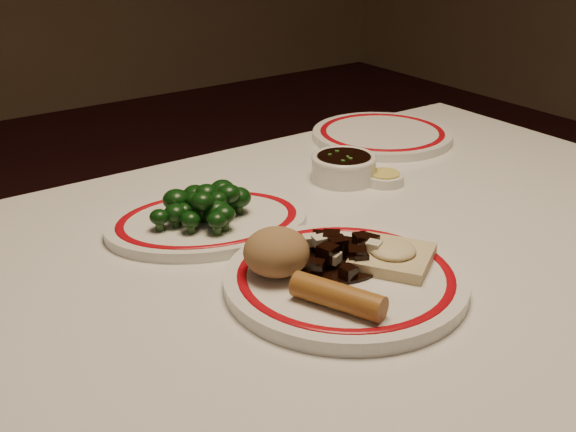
{
  "coord_description": "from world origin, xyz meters",
  "views": [
    {
      "loc": [
        -0.6,
        -0.65,
        1.19
      ],
      "look_at": [
        -0.1,
        0.05,
        0.8
      ],
      "focal_mm": 45.0,
      "sensor_mm": 36.0,
      "label": 1
    }
  ],
  "objects_px": {
    "dining_table": "(369,302)",
    "spring_roll": "(338,296)",
    "soy_bowl": "(344,168)",
    "fried_wonton": "(393,255)",
    "stirfry_heap": "(337,253)",
    "broccoli_pile": "(206,202)",
    "broccoli_plate": "(208,222)",
    "main_plate": "(345,279)",
    "rice_mound": "(276,252)"
  },
  "relations": [
    {
      "from": "rice_mound",
      "to": "broccoli_pile",
      "type": "bearing_deg",
      "value": 86.12
    },
    {
      "from": "main_plate",
      "to": "dining_table",
      "type": "bearing_deg",
      "value": 33.76
    },
    {
      "from": "dining_table",
      "to": "spring_roll",
      "type": "height_order",
      "value": "spring_roll"
    },
    {
      "from": "stirfry_heap",
      "to": "broccoli_pile",
      "type": "height_order",
      "value": "broccoli_pile"
    },
    {
      "from": "spring_roll",
      "to": "broccoli_plate",
      "type": "bearing_deg",
      "value": 66.64
    },
    {
      "from": "main_plate",
      "to": "fried_wonton",
      "type": "relative_size",
      "value": 2.69
    },
    {
      "from": "dining_table",
      "to": "stirfry_heap",
      "type": "distance_m",
      "value": 0.15
    },
    {
      "from": "stirfry_heap",
      "to": "broccoli_pile",
      "type": "relative_size",
      "value": 0.85
    },
    {
      "from": "fried_wonton",
      "to": "stirfry_heap",
      "type": "xyz_separation_m",
      "value": [
        -0.05,
        0.04,
        -0.0
      ]
    },
    {
      "from": "soy_bowl",
      "to": "fried_wonton",
      "type": "bearing_deg",
      "value": -118.7
    },
    {
      "from": "stirfry_heap",
      "to": "broccoli_plate",
      "type": "xyz_separation_m",
      "value": [
        -0.07,
        0.21,
        -0.02
      ]
    },
    {
      "from": "spring_roll",
      "to": "broccoli_plate",
      "type": "height_order",
      "value": "spring_roll"
    },
    {
      "from": "dining_table",
      "to": "rice_mound",
      "type": "bearing_deg",
      "value": -173.47
    },
    {
      "from": "fried_wonton",
      "to": "broccoli_plate",
      "type": "relative_size",
      "value": 0.38
    },
    {
      "from": "rice_mound",
      "to": "spring_roll",
      "type": "distance_m",
      "value": 0.11
    },
    {
      "from": "fried_wonton",
      "to": "broccoli_pile",
      "type": "bearing_deg",
      "value": 115.09
    },
    {
      "from": "broccoli_pile",
      "to": "spring_roll",
      "type": "bearing_deg",
      "value": -90.56
    },
    {
      "from": "stirfry_heap",
      "to": "broccoli_plate",
      "type": "relative_size",
      "value": 0.38
    },
    {
      "from": "dining_table",
      "to": "main_plate",
      "type": "relative_size",
      "value": 3.5
    },
    {
      "from": "stirfry_heap",
      "to": "soy_bowl",
      "type": "distance_m",
      "value": 0.32
    },
    {
      "from": "main_plate",
      "to": "fried_wonton",
      "type": "xyz_separation_m",
      "value": [
        0.07,
        -0.01,
        0.02
      ]
    },
    {
      "from": "dining_table",
      "to": "fried_wonton",
      "type": "distance_m",
      "value": 0.15
    },
    {
      "from": "dining_table",
      "to": "rice_mound",
      "type": "height_order",
      "value": "rice_mound"
    },
    {
      "from": "dining_table",
      "to": "main_plate",
      "type": "height_order",
      "value": "main_plate"
    },
    {
      "from": "soy_bowl",
      "to": "stirfry_heap",
      "type": "bearing_deg",
      "value": -130.75
    },
    {
      "from": "dining_table",
      "to": "spring_roll",
      "type": "xyz_separation_m",
      "value": [
        -0.16,
        -0.12,
        0.12
      ]
    },
    {
      "from": "dining_table",
      "to": "fried_wonton",
      "type": "relative_size",
      "value": 9.42
    },
    {
      "from": "dining_table",
      "to": "broccoli_plate",
      "type": "height_order",
      "value": "broccoli_plate"
    },
    {
      "from": "rice_mound",
      "to": "soy_bowl",
      "type": "distance_m",
      "value": 0.37
    },
    {
      "from": "rice_mound",
      "to": "main_plate",
      "type": "bearing_deg",
      "value": -36.5
    },
    {
      "from": "broccoli_plate",
      "to": "soy_bowl",
      "type": "relative_size",
      "value": 3.17
    },
    {
      "from": "spring_roll",
      "to": "soy_bowl",
      "type": "relative_size",
      "value": 1.03
    },
    {
      "from": "rice_mound",
      "to": "stirfry_heap",
      "type": "xyz_separation_m",
      "value": [
        0.08,
        -0.02,
        -0.02
      ]
    },
    {
      "from": "rice_mound",
      "to": "broccoli_pile",
      "type": "xyz_separation_m",
      "value": [
        0.01,
        0.19,
        -0.01
      ]
    },
    {
      "from": "spring_roll",
      "to": "soy_bowl",
      "type": "height_order",
      "value": "spring_roll"
    },
    {
      "from": "spring_roll",
      "to": "broccoli_pile",
      "type": "xyz_separation_m",
      "value": [
        0.0,
        0.3,
        0.01
      ]
    },
    {
      "from": "fried_wonton",
      "to": "broccoli_pile",
      "type": "relative_size",
      "value": 0.85
    },
    {
      "from": "rice_mound",
      "to": "dining_table",
      "type": "bearing_deg",
      "value": 6.53
    },
    {
      "from": "spring_roll",
      "to": "soy_bowl",
      "type": "distance_m",
      "value": 0.43
    },
    {
      "from": "main_plate",
      "to": "rice_mound",
      "type": "bearing_deg",
      "value": 143.5
    },
    {
      "from": "broccoli_plate",
      "to": "soy_bowl",
      "type": "bearing_deg",
      "value": 7.11
    },
    {
      "from": "main_plate",
      "to": "fried_wonton",
      "type": "bearing_deg",
      "value": -9.43
    },
    {
      "from": "main_plate",
      "to": "rice_mound",
      "type": "height_order",
      "value": "rice_mound"
    },
    {
      "from": "spring_roll",
      "to": "broccoli_pile",
      "type": "relative_size",
      "value": 0.72
    },
    {
      "from": "main_plate",
      "to": "soy_bowl",
      "type": "relative_size",
      "value": 3.24
    },
    {
      "from": "main_plate",
      "to": "broccoli_plate",
      "type": "relative_size",
      "value": 1.02
    },
    {
      "from": "stirfry_heap",
      "to": "main_plate",
      "type": "bearing_deg",
      "value": -111.97
    },
    {
      "from": "rice_mound",
      "to": "soy_bowl",
      "type": "relative_size",
      "value": 0.75
    },
    {
      "from": "broccoli_plate",
      "to": "soy_bowl",
      "type": "distance_m",
      "value": 0.28
    },
    {
      "from": "broccoli_plate",
      "to": "broccoli_pile",
      "type": "bearing_deg",
      "value": 128.84
    }
  ]
}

